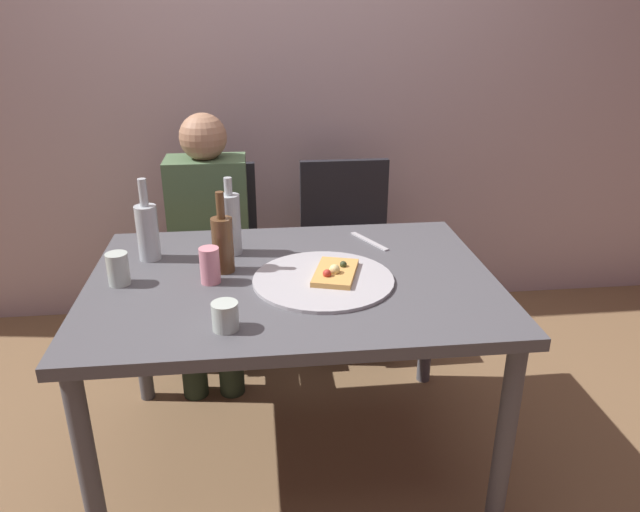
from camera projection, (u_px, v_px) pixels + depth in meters
name	position (u px, v px, depth m)	size (l,w,h in m)	color
ground_plane	(296.00, 453.00, 2.31)	(8.00, 8.00, 0.00)	brown
back_wall	(273.00, 70.00, 3.01)	(6.00, 0.10, 2.60)	#B29EA3
dining_table	(292.00, 298.00, 2.05)	(1.37, 0.98, 0.75)	#4C4C51
pizza_tray	(323.00, 280.00, 1.99)	(0.47, 0.47, 0.01)	#ADADB2
pizza_slice_last	(335.00, 272.00, 2.00)	(0.19, 0.25, 0.05)	tan
wine_bottle	(223.00, 243.00, 2.03)	(0.07, 0.07, 0.28)	brown
beer_bottle	(230.00, 223.00, 2.17)	(0.08, 0.08, 0.29)	#B2BCC1
water_bottle	(147.00, 230.00, 2.12)	(0.08, 0.08, 0.30)	#B2BCC1
tumbler_near	(225.00, 316.00, 1.68)	(0.08, 0.08, 0.08)	#B7C6BC
tumbler_far	(118.00, 269.00, 1.95)	(0.07, 0.07, 0.11)	#B7C6BC
soda_can	(210.00, 265.00, 1.96)	(0.07, 0.07, 0.12)	pink
table_knife	(369.00, 241.00, 2.32)	(0.22, 0.02, 0.01)	#B7B7BC
chair_left	(212.00, 248.00, 2.89)	(0.44, 0.44, 0.90)	black
chair_right	(347.00, 242.00, 2.96)	(0.44, 0.44, 0.90)	black
guest_in_sweater	(209.00, 234.00, 2.71)	(0.36, 0.56, 1.17)	#4C6B47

